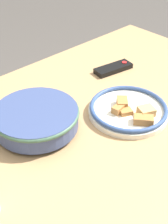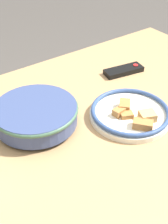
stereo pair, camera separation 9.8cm
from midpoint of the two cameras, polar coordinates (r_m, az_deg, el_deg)
The scene contains 4 objects.
dining_table at distance 1.09m, azimuth 5.31°, elevation -4.13°, with size 1.34×0.85×0.78m.
noodle_bowl at distance 0.96m, azimuth -5.98°, elevation -0.51°, with size 0.26×0.26×0.07m.
food_plate at distance 1.02m, azimuth 11.21°, elevation -0.32°, with size 0.26×0.26×0.04m.
tv_remote at distance 1.26m, azimuth 9.49°, elevation 7.43°, with size 0.17×0.08×0.02m.
Camera 2 is at (-0.53, -0.64, 1.40)m, focal length 50.00 mm.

